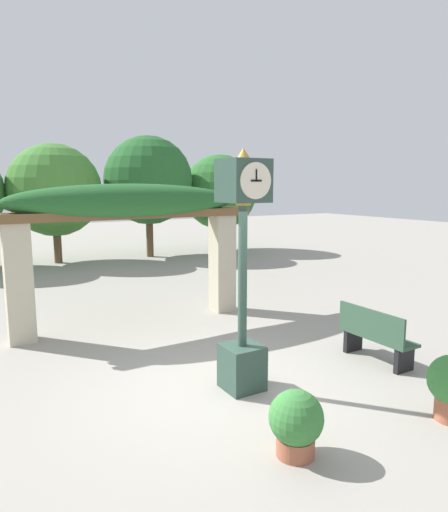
# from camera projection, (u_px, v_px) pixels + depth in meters

# --- Properties ---
(ground_plane) EXTENTS (60.00, 60.00, 0.00)m
(ground_plane) POSITION_uv_depth(u_px,v_px,m) (216.00, 387.00, 6.49)
(ground_plane) COLOR gray
(pedestal_clock) EXTENTS (0.57, 0.61, 3.32)m
(pedestal_clock) POSITION_uv_depth(u_px,v_px,m) (243.00, 271.00, 6.19)
(pedestal_clock) COLOR #2D473D
(pedestal_clock) RESTS_ON ground
(pergola) EXTENTS (5.31, 1.06, 2.88)m
(pergola) POSITION_uv_depth(u_px,v_px,m) (130.00, 216.00, 9.10)
(pergola) COLOR #BCB299
(pergola) RESTS_ON ground
(potted_plant_near_right) EXTENTS (0.58, 0.58, 0.72)m
(potted_plant_near_right) POSITION_uv_depth(u_px,v_px,m) (296.00, 422.00, 4.79)
(potted_plant_near_right) COLOR #9E563D
(potted_plant_near_right) RESTS_ON ground
(park_bench) EXTENTS (0.42, 1.31, 0.89)m
(park_bench) POSITION_uv_depth(u_px,v_px,m) (375.00, 336.00, 7.37)
(park_bench) COLOR #2D4C38
(park_bench) RESTS_ON ground
(tree_line) EXTENTS (17.19, 4.13, 4.76)m
(tree_line) POSITION_uv_depth(u_px,v_px,m) (46.00, 191.00, 16.31)
(tree_line) COLOR brown
(tree_line) RESTS_ON ground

